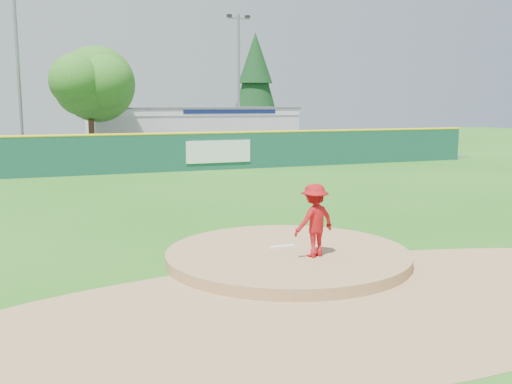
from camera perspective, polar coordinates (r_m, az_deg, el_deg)
name	(u,v)px	position (r m, az deg, el deg)	size (l,w,h in m)	color
ground	(288,261)	(13.03, 3.18, -6.92)	(120.00, 120.00, 0.00)	#286B19
pitchers_mound	(288,261)	(13.03, 3.18, -6.92)	(5.50, 5.50, 0.50)	#9E774C
pitching_rubber	(282,246)	(13.23, 2.65, -5.47)	(0.60, 0.15, 0.04)	white
infield_dirt_arc	(356,304)	(10.50, 10.02, -10.93)	(15.40, 15.40, 0.01)	#9E774C
parking_lot	(121,158)	(38.94, -13.33, 3.36)	(44.00, 16.00, 0.02)	#38383A
pitcher	(314,220)	(12.36, 5.87, -2.84)	(1.03, 0.59, 1.59)	#A70E13
van	(181,148)	(38.58, -7.54, 4.39)	(2.02, 4.38, 1.22)	white
pool_building_grp	(190,128)	(44.88, -6.63, 6.33)	(15.20, 8.20, 3.31)	silver
fence_banners	(69,156)	(29.50, -18.17, 3.43)	(18.96, 0.04, 1.20)	#560C17
outfield_fence	(145,152)	(29.98, -11.06, 3.95)	(40.00, 0.14, 2.07)	#15473A
deciduous_tree	(90,87)	(36.59, -16.30, 10.04)	(5.60, 5.60, 7.36)	#382314
conifer_tree	(255,81)	(50.83, -0.06, 11.04)	(4.40, 4.40, 9.50)	#382314
light_pole_left	(18,62)	(38.53, -22.72, 11.87)	(1.75, 0.25, 11.00)	gray
light_pole_right	(239,77)	(42.89, -1.74, 11.46)	(1.75, 0.25, 10.00)	gray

